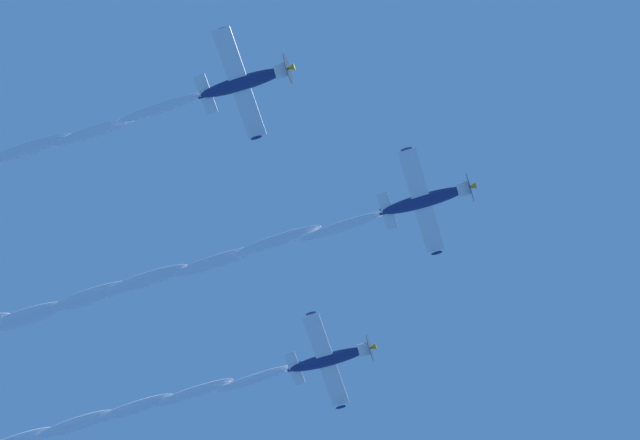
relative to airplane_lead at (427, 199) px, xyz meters
The scene contains 4 objects.
airplane_lead is the anchor object (origin of this frame).
airplane_left_wingman 18.64m from the airplane_lead, 73.52° to the right, with size 8.77×9.61×3.19m.
airplane_right_wingman 19.40m from the airplane_lead, 21.73° to the left, with size 8.76×9.58×3.47m.
smoke_trail_lead 41.75m from the airplane_lead, 28.88° to the right, with size 53.60×29.75×6.49m.
Camera 1 is at (6.72, 15.75, 2.17)m, focal length 51.17 mm.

